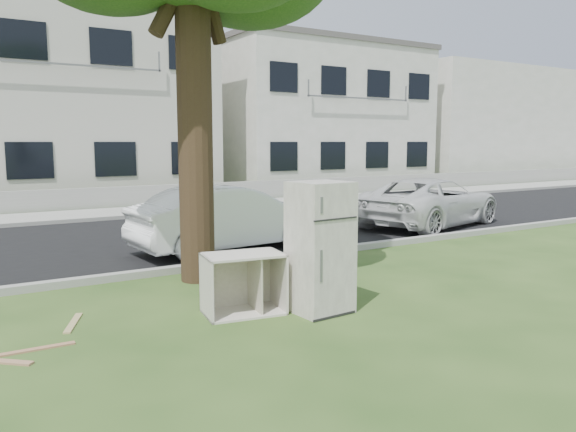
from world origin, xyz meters
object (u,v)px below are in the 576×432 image
fridge (320,247)px  car_center (231,218)px  car_right (430,202)px  cabinet (243,284)px

fridge → car_center: fridge is taller
car_center → car_right: size_ratio=0.89×
fridge → cabinet: bearing=149.2°
fridge → car_right: fridge is taller
cabinet → car_right: (7.65, 4.22, 0.24)m
fridge → car_right: bearing=30.4°
car_center → cabinet: bearing=151.5°
cabinet → car_center: car_center is taller
car_right → car_center: bearing=77.7°
cabinet → car_center: size_ratio=0.25×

